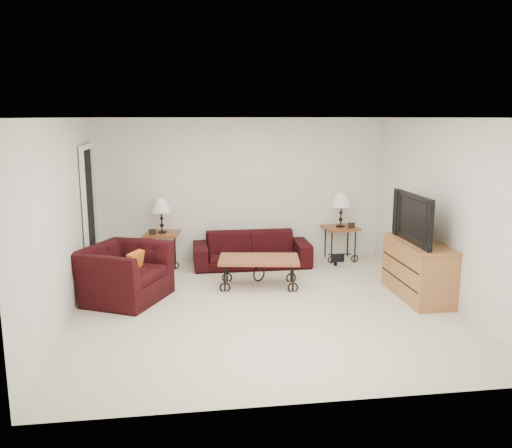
{
  "coord_description": "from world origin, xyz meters",
  "views": [
    {
      "loc": [
        -1.06,
        -6.76,
        2.51
      ],
      "look_at": [
        0.0,
        0.7,
        1.0
      ],
      "focal_mm": 37.57,
      "sensor_mm": 36.0,
      "label": 1
    }
  ],
  "objects_px": {
    "lamp_right": "(341,210)",
    "television": "(420,218)",
    "tv_stand": "(418,270)",
    "sofa": "(252,250)",
    "backpack": "(336,254)",
    "coffee_table": "(259,272)",
    "side_table_left": "(163,250)",
    "side_table_right": "(340,243)",
    "armchair": "(124,273)",
    "lamp_left": "(161,215)"
  },
  "relations": [
    {
      "from": "lamp_right",
      "to": "television",
      "type": "bearing_deg",
      "value": -76.84
    },
    {
      "from": "tv_stand",
      "to": "lamp_right",
      "type": "bearing_deg",
      "value": 103.68
    },
    {
      "from": "sofa",
      "to": "backpack",
      "type": "xyz_separation_m",
      "value": [
        1.42,
        -0.2,
        -0.08
      ]
    },
    {
      "from": "coffee_table",
      "to": "side_table_left",
      "type": "bearing_deg",
      "value": 138.07
    },
    {
      "from": "sofa",
      "to": "side_table_right",
      "type": "distance_m",
      "value": 1.62
    },
    {
      "from": "lamp_right",
      "to": "television",
      "type": "distance_m",
      "value": 2.16
    },
    {
      "from": "armchair",
      "to": "television",
      "type": "distance_m",
      "value": 4.18
    },
    {
      "from": "sofa",
      "to": "backpack",
      "type": "height_order",
      "value": "sofa"
    },
    {
      "from": "side_table_right",
      "to": "tv_stand",
      "type": "xyz_separation_m",
      "value": [
        0.51,
        -2.09,
        0.1
      ]
    },
    {
      "from": "television",
      "to": "lamp_left",
      "type": "bearing_deg",
      "value": -120.1
    },
    {
      "from": "armchair",
      "to": "tv_stand",
      "type": "height_order",
      "value": "tv_stand"
    },
    {
      "from": "lamp_left",
      "to": "lamp_right",
      "type": "bearing_deg",
      "value": 0.0
    },
    {
      "from": "side_table_left",
      "to": "coffee_table",
      "type": "relative_size",
      "value": 0.5
    },
    {
      "from": "lamp_right",
      "to": "tv_stand",
      "type": "distance_m",
      "value": 2.21
    },
    {
      "from": "sofa",
      "to": "side_table_left",
      "type": "distance_m",
      "value": 1.51
    },
    {
      "from": "armchair",
      "to": "tv_stand",
      "type": "distance_m",
      "value": 4.13
    },
    {
      "from": "coffee_table",
      "to": "tv_stand",
      "type": "distance_m",
      "value": 2.3
    },
    {
      "from": "lamp_left",
      "to": "coffee_table",
      "type": "xyz_separation_m",
      "value": [
        1.46,
        -1.31,
        -0.67
      ]
    },
    {
      "from": "side_table_left",
      "to": "television",
      "type": "distance_m",
      "value": 4.25
    },
    {
      "from": "lamp_left",
      "to": "armchair",
      "type": "relative_size",
      "value": 0.51
    },
    {
      "from": "lamp_left",
      "to": "television",
      "type": "bearing_deg",
      "value": -30.1
    },
    {
      "from": "tv_stand",
      "to": "side_table_left",
      "type": "bearing_deg",
      "value": 150.04
    },
    {
      "from": "lamp_left",
      "to": "backpack",
      "type": "xyz_separation_m",
      "value": [
        2.93,
        -0.38,
        -0.68
      ]
    },
    {
      "from": "side_table_right",
      "to": "armchair",
      "type": "distance_m",
      "value": 3.95
    },
    {
      "from": "armchair",
      "to": "backpack",
      "type": "bearing_deg",
      "value": -43.16
    },
    {
      "from": "lamp_right",
      "to": "television",
      "type": "height_order",
      "value": "television"
    },
    {
      "from": "side_table_left",
      "to": "backpack",
      "type": "bearing_deg",
      "value": -7.49
    },
    {
      "from": "sofa",
      "to": "lamp_right",
      "type": "height_order",
      "value": "lamp_right"
    },
    {
      "from": "sofa",
      "to": "television",
      "type": "height_order",
      "value": "television"
    },
    {
      "from": "side_table_left",
      "to": "lamp_right",
      "type": "xyz_separation_m",
      "value": [
        3.11,
        0.0,
        0.61
      ]
    },
    {
      "from": "tv_stand",
      "to": "coffee_table",
      "type": "bearing_deg",
      "value": 160.27
    },
    {
      "from": "side_table_right",
      "to": "lamp_left",
      "type": "xyz_separation_m",
      "value": [
        -3.11,
        -0.0,
        0.59
      ]
    },
    {
      "from": "sofa",
      "to": "television",
      "type": "relative_size",
      "value": 1.66
    },
    {
      "from": "backpack",
      "to": "coffee_table",
      "type": "bearing_deg",
      "value": -164.23
    },
    {
      "from": "coffee_table",
      "to": "armchair",
      "type": "relative_size",
      "value": 1.02
    },
    {
      "from": "sofa",
      "to": "lamp_right",
      "type": "distance_m",
      "value": 1.73
    },
    {
      "from": "television",
      "to": "side_table_left",
      "type": "bearing_deg",
      "value": -120.1
    },
    {
      "from": "side_table_right",
      "to": "backpack",
      "type": "height_order",
      "value": "side_table_right"
    },
    {
      "from": "lamp_left",
      "to": "side_table_left",
      "type": "bearing_deg",
      "value": 0.0
    },
    {
      "from": "side_table_right",
      "to": "coffee_table",
      "type": "bearing_deg",
      "value": -141.5
    },
    {
      "from": "lamp_right",
      "to": "tv_stand",
      "type": "height_order",
      "value": "lamp_right"
    },
    {
      "from": "coffee_table",
      "to": "television",
      "type": "bearing_deg",
      "value": -19.9
    },
    {
      "from": "coffee_table",
      "to": "sofa",
      "type": "bearing_deg",
      "value": 87.88
    },
    {
      "from": "coffee_table",
      "to": "television",
      "type": "height_order",
      "value": "television"
    },
    {
      "from": "coffee_table",
      "to": "tv_stand",
      "type": "relative_size",
      "value": 0.89
    },
    {
      "from": "backpack",
      "to": "lamp_right",
      "type": "bearing_deg",
      "value": 47.46
    },
    {
      "from": "tv_stand",
      "to": "television",
      "type": "height_order",
      "value": "television"
    },
    {
      "from": "side_table_left",
      "to": "lamp_right",
      "type": "distance_m",
      "value": 3.17
    },
    {
      "from": "tv_stand",
      "to": "television",
      "type": "distance_m",
      "value": 0.74
    },
    {
      "from": "side_table_left",
      "to": "side_table_right",
      "type": "xyz_separation_m",
      "value": [
        3.11,
        0.0,
        0.01
      ]
    }
  ]
}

